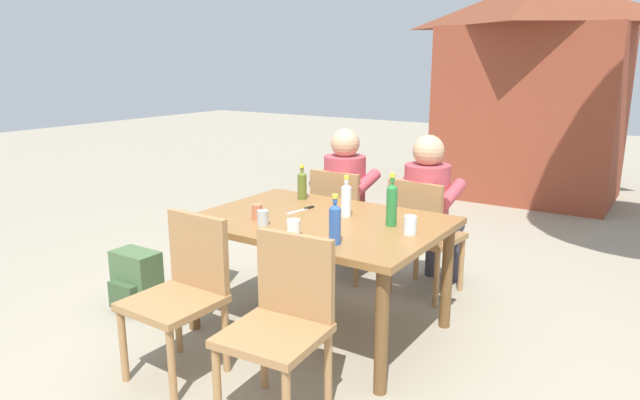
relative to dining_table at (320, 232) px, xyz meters
name	(u,v)px	position (x,y,z in m)	size (l,w,h in m)	color
ground_plane	(320,327)	(0.00, 0.00, -0.64)	(24.00, 24.00, 0.00)	gray
dining_table	(320,232)	(0.00, 0.00, 0.00)	(1.49, 1.06, 0.73)	olive
chair_far_right	(422,231)	(0.33, 0.83, -0.16)	(0.49, 0.49, 0.87)	#A37547
chair_far_left	(342,218)	(-0.34, 0.83, -0.16)	(0.44, 0.44, 0.87)	#A37547
chair_near_left	(184,287)	(-0.33, -0.83, -0.16)	(0.45, 0.45, 0.87)	#A37547
chair_near_right	(282,317)	(0.33, -0.83, -0.16)	(0.47, 0.47, 0.87)	#A37547
person_in_white_shirt	(430,206)	(0.34, 0.94, 0.01)	(0.47, 0.61, 1.18)	#B7424C
person_in_plaid_shirt	(350,194)	(-0.34, 0.94, 0.01)	(0.47, 0.61, 1.18)	#B7424C
bottle_olive	(302,184)	(-0.39, 0.36, 0.19)	(0.06, 0.06, 0.24)	#566623
bottle_clear	(346,199)	(0.10, 0.14, 0.19)	(0.06, 0.06, 0.26)	white
bottle_green	(392,203)	(0.43, 0.11, 0.22)	(0.06, 0.06, 0.32)	#287A38
bottle_blue	(335,223)	(0.33, -0.37, 0.20)	(0.06, 0.06, 0.27)	#2D56A3
cup_white	(294,228)	(0.07, -0.37, 0.13)	(0.08, 0.08, 0.09)	white
cup_steel	(263,218)	(-0.21, -0.30, 0.13)	(0.07, 0.07, 0.09)	#B2B7BC
cup_terracotta	(257,212)	(-0.32, -0.22, 0.13)	(0.07, 0.07, 0.10)	#BC6B47
cup_glass	(410,225)	(0.60, 0.01, 0.14)	(0.07, 0.07, 0.11)	silver
table_knife	(303,210)	(-0.21, 0.11, 0.09)	(0.06, 0.24, 0.01)	silver
backpack_by_near_side	(136,282)	(-1.21, -0.46, -0.44)	(0.33, 0.25, 0.42)	#47663D
backpack_by_far_side	(206,256)	(-1.13, 0.14, -0.42)	(0.30, 0.20, 0.47)	#47663D
brick_kiosk	(532,86)	(0.15, 4.51, 0.74)	(2.37, 1.64, 2.63)	brown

